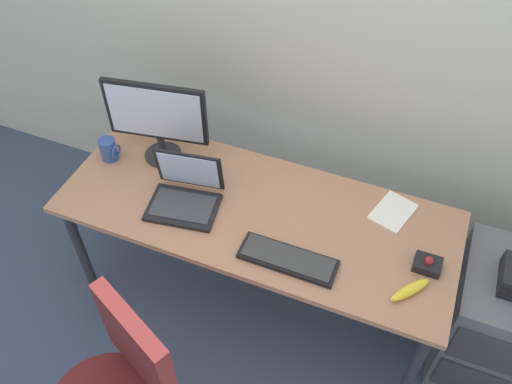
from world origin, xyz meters
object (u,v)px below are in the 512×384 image
Objects in this scene: paper_notepad at (393,212)px; banana at (410,290)px; coffee_mug at (109,150)px; trackball_mouse at (428,264)px; monitor_main at (157,117)px; keyboard at (288,259)px; laptop at (185,193)px; file_cabinet at (493,321)px.

paper_notepad is 0.42m from banana.
coffee_mug is at bearing 171.85° from banana.
coffee_mug reaches higher than trackball_mouse.
monitor_main is 0.90m from keyboard.
laptop reaches higher than trackball_mouse.
banana is at bearing 4.17° from keyboard.
laptop reaches higher than coffee_mug.
coffee_mug is at bearing -172.81° from paper_notepad.
paper_notepad is (0.89, 0.29, -0.05)m from laptop.
coffee_mug is at bearing -178.10° from file_cabinet.
banana is at bearing -68.95° from paper_notepad.
coffee_mug is at bearing 177.44° from trackball_mouse.
banana is (0.50, 0.04, 0.01)m from keyboard.
banana is at bearing -8.15° from coffee_mug.
keyboard is 0.50m from banana.
keyboard is 1.18× the size of laptop.
trackball_mouse is (-0.38, -0.13, 0.43)m from file_cabinet.
banana reaches higher than paper_notepad.
coffee_mug reaches higher than file_cabinet.
file_cabinet is 3.50× the size of banana.
keyboard is 0.56m from laptop.
paper_notepad reaches higher than file_cabinet.
file_cabinet is 6.05× the size of trackball_mouse.
file_cabinet is 1.92× the size of laptop.
keyboard is at bearing -175.83° from banana.
laptop is at bearing -162.04° from paper_notepad.
laptop is at bearing -172.96° from file_cabinet.
laptop is at bearing -42.86° from monitor_main.
laptop is 3.15× the size of trackball_mouse.
keyboard reaches higher than paper_notepad.
keyboard is 1.97× the size of paper_notepad.
monitor_main is at bearing 26.27° from coffee_mug.
laptop is at bearing -177.52° from trackball_mouse.
laptop reaches higher than keyboard.
monitor_main is 1.38× the size of laptop.
monitor_main reaches higher than laptop.
file_cabinet is at bearing 7.04° from laptop.
keyboard reaches higher than file_cabinet.
keyboard is at bearing -160.95° from file_cabinet.
file_cabinet is 1.06m from keyboard.
laptop is at bearing 165.82° from keyboard.
coffee_mug reaches higher than paper_notepad.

